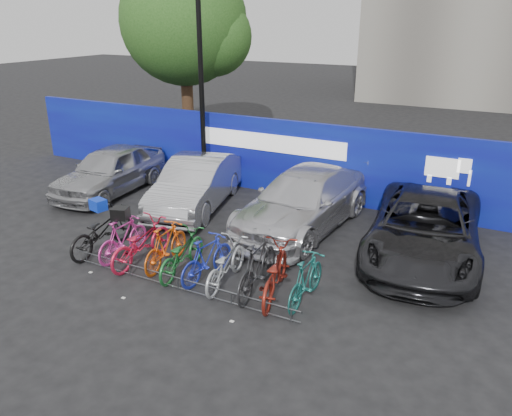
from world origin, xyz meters
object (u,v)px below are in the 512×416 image
Objects in this scene: bike_5 at (207,258)px; bike_rack at (178,283)px; lamppost at (201,88)px; bike_6 at (225,264)px; bike_3 at (166,246)px; car_0 at (110,170)px; bike_0 at (101,231)px; bike_8 at (275,273)px; bike_2 at (141,242)px; bike_4 at (182,253)px; bike_9 at (306,280)px; car_2 at (303,201)px; car_3 at (425,228)px; bike_7 at (257,266)px; car_1 at (196,184)px; tree at (189,24)px; bike_1 at (123,238)px.

bike_rack is at bearing 73.67° from bike_5.
bike_6 is at bearing -53.33° from lamppost.
bike_6 is at bearing 173.57° from bike_3.
lamppost is 3.95m from car_0.
car_0 reaches higher than bike_0.
bike_8 is at bearing -179.75° from bike_0.
bike_4 is at bearing -175.79° from bike_2.
bike_4 is at bearing 179.49° from bike_0.
bike_5 reaches higher than bike_4.
bike_0 is 1.00× the size of bike_8.
bike_8 is at bearing 10.06° from bike_9.
bike_0 is 3.04m from bike_5.
car_2 is 3.10× the size of bike_3.
bike_4 is 1.00× the size of bike_6.
car_3 reaches higher than bike_8.
bike_7 is 1.05m from bike_9.
bike_7 is at bearing -55.54° from car_1.
bike_rack is at bearing 159.49° from bike_2.
tree is 3.77× the size of bike_8.
car_3 is 2.92× the size of bike_4.
bike_2 is (-2.51, -3.68, -0.25)m from car_2.
tree is at bearing -59.40° from bike_2.
bike_rack is at bearing -57.55° from tree.
car_3 reaches higher than bike_7.
bike_0 is at bearing -84.93° from lamppost.
car_0 is 2.63× the size of bike_5.
bike_rack is 0.81m from bike_4.
bike_9 is at bearing -174.84° from bike_2.
bike_6 is 0.76m from bike_7.
car_2 reaches higher than car_1.
bike_6 is at bearing -178.81° from bike_1.
bike_rack is 1.27× the size of car_0.
bike_9 reaches higher than bike_6.
car_1 is at bearing 172.01° from car_3.
bike_0 is 1.12× the size of bike_4.
bike_7 is (-2.76, -3.26, -0.15)m from car_3.
car_2 reaches higher than bike_1.
bike_0 is at bearing 2.63° from bike_9.
bike_1 is at bearing 162.08° from bike_rack.
bike_0 is at bearing -1.36° from bike_3.
lamppost is 3.68× the size of bike_1.
bike_2 is 3.39m from bike_8.
car_3 is (3.23, -0.34, -0.02)m from car_2.
car_0 reaches higher than bike_3.
bike_0 is at bearing -5.27° from bike_6.
bike_7 is (4.25, 0.03, 0.05)m from bike_0.
bike_7 is (3.87, -3.52, -0.15)m from car_1.
bike_1 is (0.69, -0.02, -0.04)m from bike_0.
bike_4 is (6.42, -10.00, -4.59)m from tree.
bike_8 is at bearing -71.16° from car_2.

